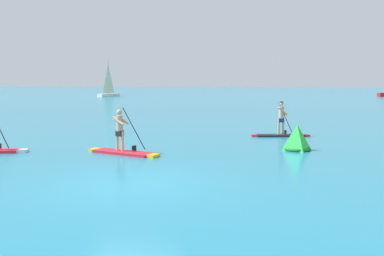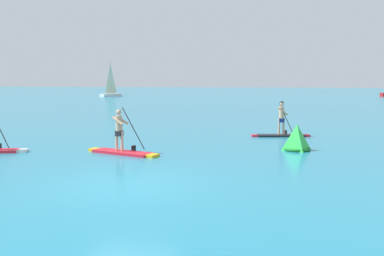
{
  "view_description": "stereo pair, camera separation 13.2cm",
  "coord_description": "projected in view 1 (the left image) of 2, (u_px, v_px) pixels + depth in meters",
  "views": [
    {
      "loc": [
        4.67,
        -10.16,
        2.8
      ],
      "look_at": [
        -0.54,
        8.5,
        0.63
      ],
      "focal_mm": 38.07,
      "sensor_mm": 36.0,
      "label": 1
    },
    {
      "loc": [
        4.79,
        -10.13,
        2.8
      ],
      "look_at": [
        -0.54,
        8.5,
        0.63
      ],
      "focal_mm": 38.07,
      "sensor_mm": 36.0,
      "label": 2
    }
  ],
  "objects": [
    {
      "name": "ground",
      "position": [
        129.0,
        184.0,
        11.29
      ],
      "size": [
        440.0,
        440.0,
        0.0
      ],
      "primitive_type": "plane",
      "color": "teal"
    },
    {
      "name": "sailboat_left_horizon",
      "position": [
        109.0,
        91.0,
        80.42
      ],
      "size": [
        2.55,
        5.26,
        7.16
      ],
      "rotation": [
        0.0,
        0.0,
        4.44
      ],
      "color": "white",
      "rests_on": "ground"
    },
    {
      "name": "race_marker_buoy",
      "position": [
        297.0,
        139.0,
        16.89
      ],
      "size": [
        1.23,
        1.23,
        1.09
      ],
      "color": "green",
      "rests_on": "ground"
    },
    {
      "name": "paddleboarder_far_right",
      "position": [
        281.0,
        128.0,
        21.23
      ],
      "size": [
        3.02,
        1.34,
        1.87
      ],
      "rotation": [
        0.0,
        0.0,
        0.29
      ],
      "color": "black",
      "rests_on": "ground"
    },
    {
      "name": "paddleboarder_mid_center",
      "position": [
        122.0,
        145.0,
        16.02
      ],
      "size": [
        3.23,
        1.28,
        1.84
      ],
      "rotation": [
        0.0,
        0.0,
        -0.23
      ],
      "color": "red",
      "rests_on": "ground"
    }
  ]
}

